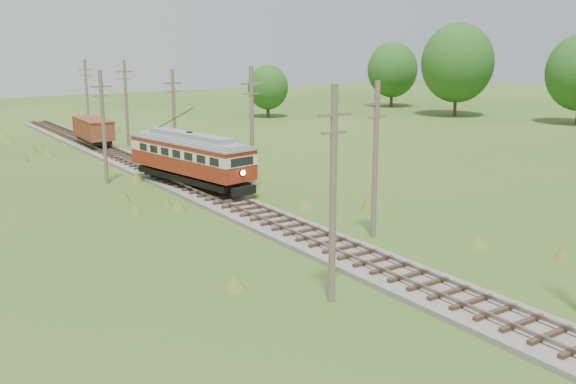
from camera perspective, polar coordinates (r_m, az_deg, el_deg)
railbed_main at (r=47.35m, az=-8.34°, el=0.33°), size 3.60×96.00×0.57m
streetcar at (r=47.31m, az=-8.69°, el=3.26°), size 4.83×12.23×5.52m
gondola at (r=68.99m, az=-16.93°, el=5.33°), size 2.72×7.57×2.49m
gravel_pile at (r=60.06m, az=-10.49°, el=3.30°), size 3.28×3.47×1.19m
utility_pole_r_2 at (r=35.06m, az=7.77°, el=2.94°), size 1.60×0.30×8.60m
utility_pole_r_3 at (r=45.43m, az=-3.22°, el=5.59°), size 1.60×0.30×9.00m
utility_pole_r_4 at (r=56.90m, az=-10.09°, el=6.61°), size 1.60×0.30×8.40m
utility_pole_r_5 at (r=69.07m, az=-14.18°, el=7.74°), size 1.60×0.30×8.90m
utility_pole_r_6 at (r=81.35m, az=-17.44°, el=8.21°), size 1.60×0.30×8.70m
utility_pole_l_a at (r=25.80m, az=4.02°, el=-0.16°), size 1.60×0.30×9.00m
utility_pole_l_b at (r=50.55m, az=-16.09°, el=5.63°), size 1.60×0.30×8.60m
tree_right_4 at (r=98.78m, az=14.83°, el=11.03°), size 10.50×10.50×13.53m
tree_right_5 at (r=111.50m, az=9.26°, el=10.67°), size 8.40×8.40×10.82m
tree_mid_b at (r=94.20m, az=-1.80°, el=9.29°), size 5.88×5.88×7.57m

